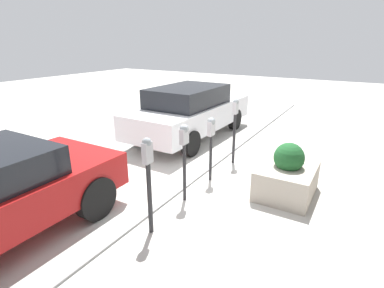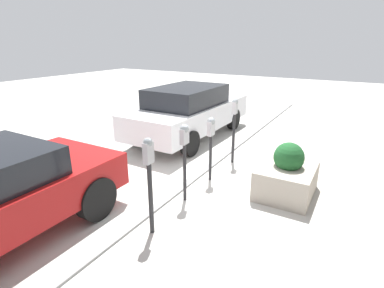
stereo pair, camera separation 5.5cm
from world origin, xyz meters
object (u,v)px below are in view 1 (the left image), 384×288
Objects in this scene: parking_meter_second at (184,146)px; parking_meter_middle at (211,136)px; parking_meter_nearest at (148,173)px; parking_meter_fourth at (235,121)px; parked_car_middle at (191,111)px; planter_box at (287,176)px.

parking_meter_second is 1.07× the size of parking_meter_middle.
parking_meter_nearest is 0.99× the size of parking_meter_fourth.
parking_meter_fourth reaches higher than parking_meter_second.
parking_meter_nearest is at bearing -179.69° from parking_meter_fourth.
parking_meter_second is 3.91m from parked_car_middle.
parking_meter_nearest is 4.93m from parked_car_middle.
planter_box is (1.18, -1.57, -0.68)m from parking_meter_second.
parking_meter_middle reaches higher than planter_box.
parking_meter_middle is at bearing -140.29° from parked_car_middle.
parking_meter_fourth is at bearing -1.55° from parking_meter_second.
parking_meter_nearest is 2.80m from planter_box.
parking_meter_nearest is 2.10m from parking_meter_middle.
planter_box is at bearing -33.15° from parking_meter_nearest.
parking_meter_nearest is at bearing -178.54° from parking_meter_middle.
parking_meter_nearest is 0.33× the size of parked_car_middle.
parked_car_middle is at bearing 23.70° from parking_meter_nearest.
parking_meter_middle is at bearing 1.46° from parking_meter_nearest.
parking_meter_fourth is (3.25, 0.02, 0.04)m from parking_meter_nearest.
parking_meter_middle is at bearing -1.26° from parking_meter_second.
parking_meter_second is 1.00m from parking_meter_middle.
planter_box is 0.27× the size of parked_car_middle.
parking_meter_fourth reaches higher than parked_car_middle.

